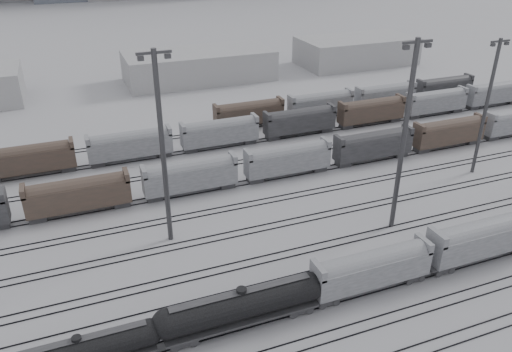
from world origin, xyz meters
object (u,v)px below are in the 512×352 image
object	(u,v)px
tank_car_a	(79,352)
light_mast_c	(404,134)
hopper_car_a	(372,267)
hopper_car_b	(484,236)
tank_car_b	(242,305)

from	to	relation	value
tank_car_a	light_mast_c	world-z (taller)	light_mast_c
tank_car_a	hopper_car_a	distance (m)	32.52
hopper_car_a	hopper_car_b	xyz separation A→B (m)	(16.60, 0.00, 0.28)
tank_car_a	hopper_car_a	xyz separation A→B (m)	(32.50, 0.00, 0.96)
hopper_car_a	light_mast_c	size ratio (longest dim) A/B	0.56
tank_car_b	light_mast_c	size ratio (longest dim) A/B	0.72
tank_car_a	tank_car_b	xyz separation A→B (m)	(16.49, 0.00, 0.43)
hopper_car_b	hopper_car_a	bearing A→B (deg)	180.00
hopper_car_a	tank_car_a	bearing A→B (deg)	180.00
tank_car_b	hopper_car_b	bearing A→B (deg)	0.00
tank_car_a	hopper_car_b	size ratio (longest dim) A/B	1.01
light_mast_c	hopper_car_a	bearing A→B (deg)	-134.60
tank_car_a	hopper_car_b	world-z (taller)	hopper_car_b
tank_car_a	light_mast_c	size ratio (longest dim) A/B	0.61
tank_car_a	hopper_car_a	bearing A→B (deg)	0.00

